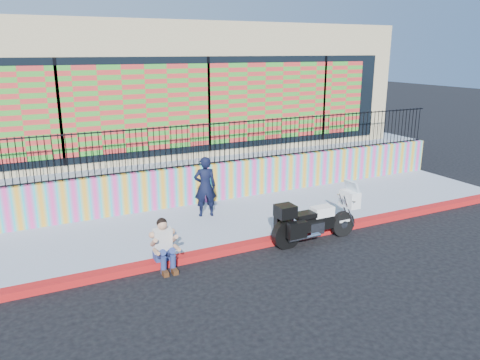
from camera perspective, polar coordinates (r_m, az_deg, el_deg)
ground at (r=11.28m, az=4.64°, el=-7.59°), size 90.00×90.00×0.00m
red_curb at (r=11.25m, az=4.65°, el=-7.24°), size 16.00×0.30×0.15m
sidewalk at (r=12.59m, az=0.78°, el=-4.65°), size 16.00×3.00×0.15m
mural_wall at (r=13.77m, az=-2.25°, el=-0.14°), size 16.00×0.20×1.10m
metal_fence at (r=13.50m, az=-2.31°, el=4.56°), size 15.80×0.04×1.20m
elevated_platform at (r=18.43m, az=-8.79°, el=3.49°), size 16.00×10.00×1.25m
storefront_building at (r=17.86m, az=-8.92°, el=11.61°), size 14.00×8.06×4.00m
police_motorcycle at (r=11.19m, az=9.06°, el=-4.70°), size 2.25×0.74×1.40m
police_officer at (r=12.33m, az=-4.28°, el=-0.80°), size 0.67×0.52×1.62m
seated_man at (r=9.90m, az=-9.14°, el=-8.32°), size 0.54×0.71×1.06m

